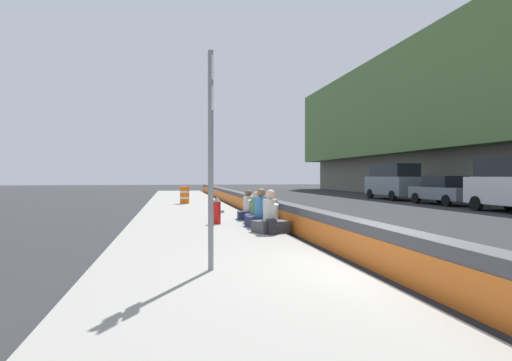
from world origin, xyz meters
The scene contains 13 objects.
ground_plane centered at (0.00, 0.00, 0.00)m, with size 160.00×160.00×0.00m, color #2B2B2D.
sidewalk_strip centered at (0.00, 2.65, 0.07)m, with size 80.00×4.40×0.14m, color gray.
jersey_barrier centered at (0.00, 0.00, 0.42)m, with size 76.00×0.45×0.85m.
route_sign_post centered at (0.49, 2.85, 2.21)m, with size 0.44×0.09×3.60m.
fire_hydrant centered at (7.27, 2.04, 0.59)m, with size 0.26×0.46×0.88m.
seated_person_foreground centered at (4.92, 0.81, 0.51)m, with size 0.92×1.01×1.17m.
seated_person_middle centered at (6.26, 0.79, 0.51)m, with size 0.81×0.92×1.17m.
seated_person_rear centered at (7.33, 0.72, 0.47)m, with size 0.80×0.88×1.04m.
seated_person_far centered at (8.50, 0.78, 0.47)m, with size 0.69×0.80×1.05m.
backpack centered at (4.48, 0.87, 0.33)m, with size 0.32×0.28×0.40m.
construction_barrel centered at (17.90, 2.74, 0.62)m, with size 0.54×0.54×0.95m.
parked_car_fourth centered at (15.92, -12.28, 0.86)m, with size 4.55×2.04×1.71m.
parked_car_midline centered at (21.64, -12.21, 1.35)m, with size 5.10×2.11×2.56m.
Camera 1 is at (-6.50, 3.50, 1.68)m, focal length 29.89 mm.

